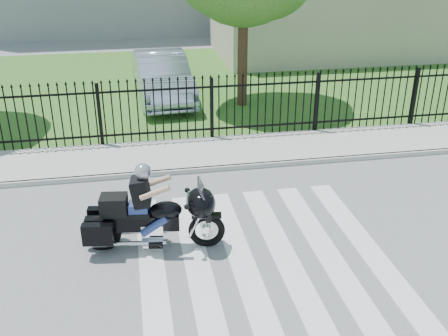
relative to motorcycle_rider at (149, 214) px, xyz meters
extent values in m
plane|color=slate|center=(1.99, -0.90, -0.72)|extent=(120.00, 120.00, 0.00)
cube|color=#ADAAA3|center=(1.99, 4.10, -0.66)|extent=(40.00, 2.00, 0.12)
cube|color=#ADAAA3|center=(1.99, 3.10, -0.66)|extent=(40.00, 0.12, 0.12)
cube|color=#336021|center=(1.99, 11.10, -0.71)|extent=(40.00, 12.00, 0.02)
cube|color=black|center=(1.99, 5.10, -0.37)|extent=(26.00, 0.04, 0.05)
cube|color=black|center=(1.99, 5.10, 0.83)|extent=(26.00, 0.04, 0.05)
cylinder|color=#382316|center=(3.49, 8.10, 1.36)|extent=(0.32, 0.32, 4.16)
cube|color=beige|center=(8.99, 15.10, 1.03)|extent=(10.00, 6.00, 3.50)
torus|color=black|center=(1.04, -0.13, -0.39)|extent=(0.70, 0.22, 0.69)
torus|color=black|center=(-0.88, 0.11, -0.39)|extent=(0.74, 0.24, 0.73)
cube|color=black|center=(-0.09, 0.01, -0.17)|extent=(1.32, 0.40, 0.30)
ellipsoid|color=black|center=(0.30, -0.04, 0.06)|extent=(0.66, 0.47, 0.33)
cube|color=black|center=(-0.29, 0.04, 0.02)|extent=(0.68, 0.40, 0.10)
cube|color=silver|center=(0.06, -0.01, -0.34)|extent=(0.43, 0.35, 0.30)
ellipsoid|color=black|center=(0.95, -0.12, 0.20)|extent=(0.63, 0.78, 0.54)
cube|color=black|center=(-0.61, 0.08, 0.20)|extent=(0.52, 0.44, 0.36)
cube|color=navy|center=(-0.17, 0.02, 0.14)|extent=(0.37, 0.34, 0.18)
sphere|color=#9D9FA5|center=(-0.05, 0.01, 0.86)|extent=(0.29, 0.29, 0.29)
imported|color=#9AA7C2|center=(0.92, 9.16, 0.09)|extent=(1.97, 4.89, 1.58)
camera|label=1|loc=(-0.14, -8.41, 4.76)|focal=42.00mm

